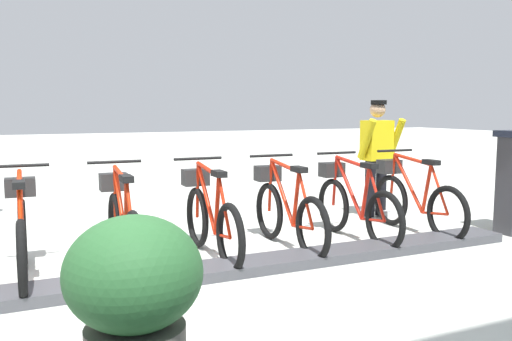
# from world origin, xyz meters

# --- Properties ---
(ground_plane) EXTENTS (60.00, 60.00, 0.00)m
(ground_plane) POSITION_xyz_m (0.00, 0.00, 0.00)
(ground_plane) COLOR silver
(dock_rail_base) EXTENTS (0.44, 8.88, 0.10)m
(dock_rail_base) POSITION_xyz_m (0.00, 0.00, 0.05)
(dock_rail_base) COLOR #47474C
(dock_rail_base) RESTS_ON ground
(bike_docked_0) EXTENTS (1.72, 0.54, 1.02)m
(bike_docked_0) POSITION_xyz_m (0.62, -3.84, 0.43)
(bike_docked_0) COLOR black
(bike_docked_0) RESTS_ON ground
(bike_docked_1) EXTENTS (1.72, 0.54, 1.02)m
(bike_docked_1) POSITION_xyz_m (0.62, -2.94, 0.43)
(bike_docked_1) COLOR black
(bike_docked_1) RESTS_ON ground
(bike_docked_2) EXTENTS (1.72, 0.54, 1.02)m
(bike_docked_2) POSITION_xyz_m (0.62, -2.05, 0.43)
(bike_docked_2) COLOR black
(bike_docked_2) RESTS_ON ground
(bike_docked_3) EXTENTS (1.72, 0.54, 1.02)m
(bike_docked_3) POSITION_xyz_m (0.62, -1.15, 0.43)
(bike_docked_3) COLOR black
(bike_docked_3) RESTS_ON ground
(bike_docked_4) EXTENTS (1.72, 0.54, 1.02)m
(bike_docked_4) POSITION_xyz_m (0.62, -0.25, 0.43)
(bike_docked_4) COLOR black
(bike_docked_4) RESTS_ON ground
(bike_docked_5) EXTENTS (1.72, 0.54, 1.02)m
(bike_docked_5) POSITION_xyz_m (0.62, 0.65, 0.43)
(bike_docked_5) COLOR black
(bike_docked_5) RESTS_ON ground
(worker_near_rack) EXTENTS (0.47, 0.64, 1.66)m
(worker_near_rack) POSITION_xyz_m (1.57, -3.99, 0.91)
(worker_near_rack) COLOR white
(worker_near_rack) RESTS_ON ground
(planter_bush) EXTENTS (0.76, 0.76, 0.97)m
(planter_bush) POSITION_xyz_m (-1.69, 0.12, 0.54)
(planter_bush) COLOR #59544C
(planter_bush) RESTS_ON ground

